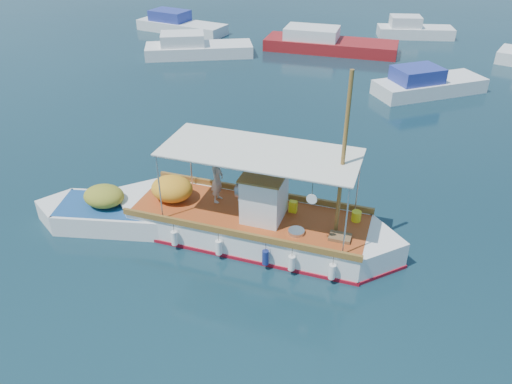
# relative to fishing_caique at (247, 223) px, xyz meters

# --- Properties ---
(ground) EXTENTS (160.00, 160.00, 0.00)m
(ground) POSITION_rel_fishing_caique_xyz_m (0.58, 0.68, -0.55)
(ground) COLOR black
(ground) RESTS_ON ground
(fishing_caique) EXTENTS (10.25, 3.29, 6.26)m
(fishing_caique) POSITION_rel_fishing_caique_xyz_m (0.00, 0.00, 0.00)
(fishing_caique) COLOR white
(fishing_caique) RESTS_ON ground
(dinghy) EXTENTS (6.75, 2.73, 1.67)m
(dinghy) POSITION_rel_fishing_caique_xyz_m (-4.16, -0.40, -0.20)
(dinghy) COLOR white
(dinghy) RESTS_ON ground
(bg_boat_nw) EXTENTS (7.67, 4.98, 1.80)m
(bg_boat_nw) POSITION_rel_fishing_caique_xyz_m (-9.32, 19.28, -0.05)
(bg_boat_nw) COLOR silver
(bg_boat_nw) RESTS_ON ground
(bg_boat_n) EXTENTS (9.36, 2.99, 1.80)m
(bg_boat_n) POSITION_rel_fishing_caique_xyz_m (-0.75, 22.93, -0.05)
(bg_boat_n) COLOR maroon
(bg_boat_n) RESTS_ON ground
(bg_boat_ne) EXTENTS (6.48, 5.43, 1.80)m
(bg_boat_ne) POSITION_rel_fishing_caique_xyz_m (6.01, 15.78, -0.05)
(bg_boat_ne) COLOR silver
(bg_boat_ne) RESTS_ON ground
(bg_boat_far_w) EXTENTS (7.80, 3.94, 1.80)m
(bg_boat_far_w) POSITION_rel_fishing_caique_xyz_m (-13.07, 25.32, -0.05)
(bg_boat_far_w) COLOR silver
(bg_boat_far_w) RESTS_ON ground
(bg_boat_far_n) EXTENTS (5.96, 3.01, 1.80)m
(bg_boat_far_n) POSITION_rel_fishing_caique_xyz_m (5.21, 28.52, -0.05)
(bg_boat_far_n) COLOR silver
(bg_boat_far_n) RESTS_ON ground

